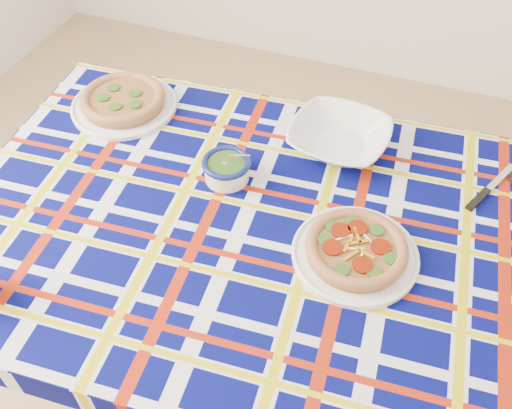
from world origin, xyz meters
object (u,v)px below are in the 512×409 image
at_px(dining_table, 277,249).
at_px(serving_bowl, 339,138).
at_px(pesto_bowl, 226,168).
at_px(main_focaccia_plate, 356,248).

relative_size(dining_table, serving_bowl, 6.20).
distance_m(pesto_bowl, serving_bowl, 0.30).
relative_size(pesto_bowl, serving_bowl, 0.47).
bearing_deg(dining_table, pesto_bowl, 143.09).
xyz_separation_m(pesto_bowl, serving_bowl, (0.22, 0.21, -0.00)).
bearing_deg(main_focaccia_plate, pesto_bowl, 159.97).
distance_m(main_focaccia_plate, serving_bowl, 0.36).
xyz_separation_m(main_focaccia_plate, serving_bowl, (-0.13, 0.33, 0.00)).
bearing_deg(dining_table, serving_bowl, 76.17).
bearing_deg(serving_bowl, pesto_bowl, -137.48).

